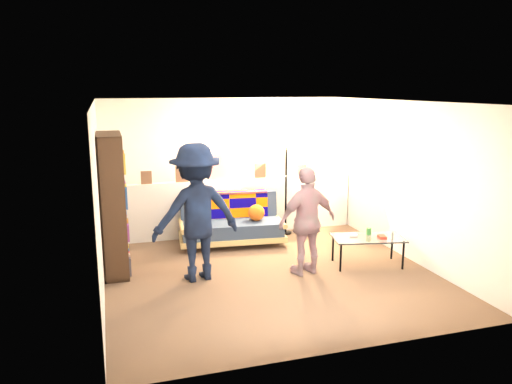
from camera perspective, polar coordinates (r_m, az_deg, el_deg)
ground at (r=7.41m, az=0.91°, el=-8.58°), size 5.00×5.00×0.00m
room_shell at (r=7.45m, az=-0.16°, el=4.79°), size 4.60×5.05×2.45m
half_wall_ledge at (r=8.92m, az=-2.62°, el=-1.67°), size 4.45×0.15×1.00m
ledge_decor at (r=8.72m, az=-4.07°, el=2.53°), size 2.97×0.02×0.45m
futon_sofa at (r=8.41m, az=-2.75°, el=-3.60°), size 1.81×0.99×0.75m
bookshelf at (r=7.30m, az=-16.06°, el=-1.82°), size 0.33×0.99×1.97m
coffee_table at (r=7.56m, az=12.70°, el=-5.25°), size 1.12×0.76×0.53m
floor_lamp at (r=8.83m, az=3.48°, el=2.54°), size 0.36×0.30×1.63m
person_left at (r=6.78m, az=-6.86°, el=-2.35°), size 1.30×0.86×1.87m
person_right at (r=6.99m, az=5.89°, el=-3.34°), size 0.95×0.54×1.53m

